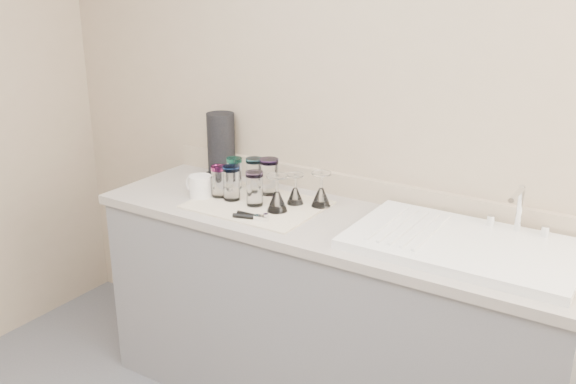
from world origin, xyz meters
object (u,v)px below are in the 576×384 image
Objects in this scene: sink_unit at (464,244)px; goblet_back_left at (295,194)px; tumbler_purple at (269,176)px; goblet_front_left at (277,199)px; white_mug at (200,187)px; tumbler_teal at (235,173)px; tumbler_magenta at (219,181)px; can_opener at (251,216)px; tumbler_blue at (231,183)px; paper_towel_roll at (221,146)px; tumbler_lavender at (255,188)px; tumbler_cyan at (254,174)px; goblet_back_right at (321,195)px.

goblet_back_left is (-0.76, 0.06, 0.03)m from sink_unit.
tumbler_purple is 0.22m from goblet_front_left.
white_mug is at bearing -142.11° from tumbler_purple.
goblet_back_left is (0.35, -0.03, -0.03)m from tumbler_teal.
goblet_back_left is at bearing 82.16° from goblet_front_left.
tumbler_magenta is 0.09m from white_mug.
tumbler_purple is 0.32m from can_opener.
tumbler_purple reaches higher than goblet_back_left.
tumbler_purple is 1.07× the size of tumbler_blue.
tumbler_magenta is 0.33m from paper_towel_roll.
tumbler_purple is at bearing 57.14° from tumbler_blue.
tumbler_teal is at bearing 175.46° from sink_unit.
tumbler_lavender is at bearing -140.80° from goblet_back_left.
tumbler_cyan is 0.16m from tumbler_blue.
tumbler_blue is at bearing -177.33° from sink_unit.
sink_unit reaches higher than can_opener.
goblet_front_left reaches higher than tumbler_cyan.
tumbler_magenta is at bearing 152.77° from can_opener.
tumbler_lavender is (-0.90, -0.05, 0.06)m from sink_unit.
goblet_front_left is at bearing -175.83° from sink_unit.
sink_unit is at bearing -4.54° from tumbler_teal.
tumbler_magenta is (-0.08, -0.16, -0.00)m from tumbler_cyan.
paper_towel_roll is (-0.63, 0.12, 0.10)m from goblet_back_right.
tumbler_lavender is (0.12, -0.16, -0.00)m from tumbler_cyan.
sink_unit is 1.10m from tumbler_magenta.
white_mug is at bearing -109.45° from tumbler_teal.
tumbler_lavender is 1.01× the size of can_opener.
tumbler_purple is at bearing -5.58° from tumbler_cyan.
paper_towel_roll reaches higher than tumbler_purple.
tumbler_cyan is (-1.02, 0.11, 0.06)m from sink_unit.
tumbler_lavender is at bearing 120.15° from can_opener.
tumbler_blue is at bearing 14.89° from white_mug.
paper_towel_roll is (-0.52, 0.15, 0.10)m from goblet_back_left.
can_opener is at bearing -69.67° from tumbler_purple.
paper_towel_roll is at bearing 134.70° from tumbler_blue.
sink_unit is 5.35× the size of tumbler_blue.
goblet_back_right is 0.20m from goblet_front_left.
paper_towel_roll is at bearing 139.22° from can_opener.
tumbler_blue reaches higher than goblet_back_right.
goblet_back_left is 0.92× the size of white_mug.
tumbler_lavender reaches higher than tumbler_magenta.
tumbler_teal is at bearing 122.11° from tumbler_blue.
goblet_back_right is at bearing 19.22° from white_mug.
goblet_back_right is at bearing 17.52° from tumbler_magenta.
tumbler_magenta is at bearing -116.42° from tumbler_cyan.
goblet_front_left is at bearing -3.15° from tumbler_lavender.
tumbler_lavender reaches higher than goblet_back_left.
tumbler_purple reaches higher than tumbler_magenta.
goblet_back_right is (0.37, 0.14, -0.03)m from tumbler_blue.
goblet_front_left is (-0.13, -0.15, 0.00)m from goblet_back_right.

